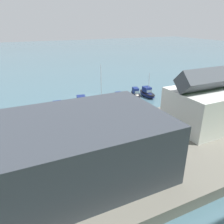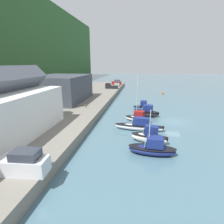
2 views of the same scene
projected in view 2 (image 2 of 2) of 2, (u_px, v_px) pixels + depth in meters
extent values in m
plane|color=slate|center=(174.00, 122.00, 33.09)|extent=(320.00, 320.00, 0.00)
cube|color=gray|center=(53.00, 112.00, 36.73)|extent=(111.18, 20.10, 1.38)
cube|color=#3D424C|center=(61.00, 88.00, 44.74)|extent=(16.30, 11.83, 6.31)
cube|color=slate|center=(83.00, 89.00, 43.82)|extent=(15.48, 0.10, 3.78)
ellipsoid|color=navy|center=(152.00, 150.00, 21.15)|extent=(2.28, 5.72, 1.06)
ellipsoid|color=black|center=(152.00, 147.00, 21.05)|extent=(2.37, 5.83, 0.12)
cube|color=navy|center=(155.00, 142.00, 20.79)|extent=(1.60, 2.04, 1.16)
cube|color=#8CA5B2|center=(145.00, 142.00, 21.06)|extent=(1.37, 0.16, 0.58)
cylinder|color=silver|center=(150.00, 128.00, 20.48)|extent=(0.10, 0.10, 4.53)
ellipsoid|color=white|center=(149.00, 138.00, 24.23)|extent=(2.51, 5.18, 1.28)
ellipsoid|color=black|center=(149.00, 135.00, 24.10)|extent=(2.59, 5.29, 0.12)
cube|color=navy|center=(151.00, 130.00, 23.80)|extent=(1.45, 1.94, 1.22)
cube|color=#8CA5B2|center=(144.00, 130.00, 24.21)|extent=(0.99, 0.31, 0.61)
cube|color=black|center=(167.00, 139.00, 23.32)|extent=(0.41, 0.35, 0.56)
ellipsoid|color=silver|center=(139.00, 127.00, 28.75)|extent=(2.10, 8.06, 1.02)
ellipsoid|color=black|center=(139.00, 125.00, 28.65)|extent=(2.18, 8.22, 0.12)
cube|color=navy|center=(142.00, 121.00, 28.37)|extent=(1.40, 2.86, 1.16)
cube|color=#8CA5B2|center=(132.00, 121.00, 28.74)|extent=(1.12, 0.16, 0.58)
cube|color=black|center=(163.00, 128.00, 27.90)|extent=(0.38, 0.30, 0.56)
ellipsoid|color=white|center=(138.00, 119.00, 33.16)|extent=(3.22, 5.24, 0.93)
ellipsoid|color=black|center=(138.00, 117.00, 33.07)|extent=(3.32, 5.36, 0.12)
cube|color=maroon|center=(139.00, 114.00, 32.78)|extent=(1.82, 2.05, 1.13)
cube|color=#8CA5B2|center=(134.00, 114.00, 33.26)|extent=(1.20, 0.47, 0.57)
cylinder|color=silver|center=(137.00, 96.00, 32.14)|extent=(0.10, 0.10, 7.79)
ellipsoid|color=black|center=(147.00, 113.00, 36.34)|extent=(3.15, 5.33, 1.18)
ellipsoid|color=black|center=(147.00, 112.00, 36.23)|extent=(3.25, 5.45, 0.12)
cube|color=navy|center=(148.00, 108.00, 35.93)|extent=(1.96, 2.04, 1.20)
cube|color=#8CA5B2|center=(143.00, 108.00, 36.33)|extent=(1.48, 0.39, 0.60)
cube|color=black|center=(158.00, 113.00, 35.47)|extent=(0.41, 0.35, 0.56)
ellipsoid|color=#33568E|center=(142.00, 108.00, 41.10)|extent=(2.11, 4.17, 1.06)
ellipsoid|color=black|center=(142.00, 106.00, 40.99)|extent=(2.19, 4.25, 0.12)
cube|color=navy|center=(144.00, 103.00, 40.76)|extent=(1.57, 1.46, 1.17)
cube|color=#8CA5B2|center=(140.00, 104.00, 40.94)|extent=(1.41, 0.11, 0.58)
cube|color=black|center=(151.00, 107.00, 40.74)|extent=(0.36, 0.28, 0.56)
cube|color=maroon|center=(117.00, 83.00, 78.37)|extent=(2.32, 4.39, 1.40)
cube|color=#333842|center=(117.00, 81.00, 77.99)|extent=(1.81, 2.49, 0.76)
cube|color=#B7B7BC|center=(117.00, 85.00, 72.32)|extent=(4.30, 2.06, 1.40)
cube|color=#333842|center=(117.00, 82.00, 72.33)|extent=(2.40, 1.67, 0.76)
cube|color=silver|center=(24.00, 165.00, 15.26)|extent=(2.13, 4.33, 1.40)
cube|color=#333842|center=(26.00, 155.00, 14.95)|extent=(1.71, 2.42, 0.76)
cube|color=black|center=(113.00, 87.00, 66.04)|extent=(2.01, 3.52, 1.10)
cube|color=black|center=(108.00, 86.00, 66.25)|extent=(1.90, 1.89, 1.90)
cube|color=#2D333D|center=(108.00, 84.00, 66.06)|extent=(1.80, 1.62, 0.50)
cylinder|color=brown|center=(86.00, 107.00, 38.08)|extent=(0.12, 0.12, 0.28)
ellipsoid|color=brown|center=(86.00, 105.00, 38.00)|extent=(0.72, 0.82, 0.36)
sphere|color=brown|center=(84.00, 105.00, 37.81)|extent=(0.22, 0.22, 0.22)
sphere|color=orange|center=(163.00, 93.00, 62.86)|extent=(0.78, 0.78, 0.78)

